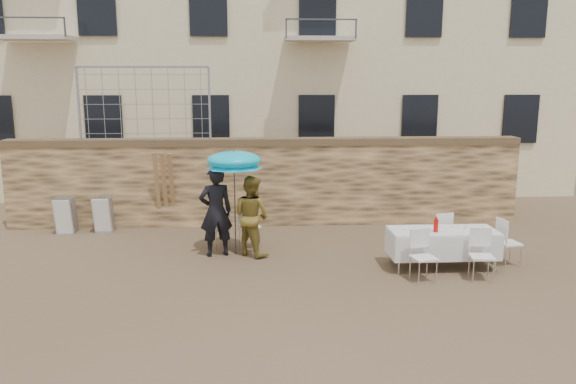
{
  "coord_description": "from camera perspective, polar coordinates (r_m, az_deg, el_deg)",
  "views": [
    {
      "loc": [
        -0.25,
        -9.21,
        3.67
      ],
      "look_at": [
        0.4,
        2.2,
        1.4
      ],
      "focal_mm": 35.0,
      "sensor_mm": 36.0,
      "label": 1
    }
  ],
  "objects": [
    {
      "name": "couple_chair_left",
      "position": [
        12.57,
        -7.12,
        -3.55
      ],
      "size": [
        0.68,
        0.68,
        0.96
      ],
      "primitive_type": null,
      "rotation": [
        0.0,
        0.0,
        3.84
      ],
      "color": "white",
      "rests_on": "ground"
    },
    {
      "name": "banquet_table",
      "position": [
        11.54,
        15.47,
        -3.94
      ],
      "size": [
        2.1,
        0.85,
        0.78
      ],
      "color": "silver",
      "rests_on": "ground"
    },
    {
      "name": "chair_stack_left",
      "position": [
        14.9,
        -21.43,
        -2.0
      ],
      "size": [
        0.46,
        0.55,
        0.92
      ],
      "primitive_type": null,
      "color": "white",
      "rests_on": "ground"
    },
    {
      "name": "umbrella",
      "position": [
        11.81,
        -5.5,
        2.94
      ],
      "size": [
        1.19,
        1.19,
        2.09
      ],
      "color": "#3F3F44",
      "rests_on": "ground"
    },
    {
      "name": "stone_wall",
      "position": [
        14.44,
        -2.22,
        0.98
      ],
      "size": [
        13.0,
        0.5,
        2.2
      ],
      "primitive_type": "cube",
      "color": "#94724A",
      "rests_on": "ground"
    },
    {
      "name": "wood_planks",
      "position": [
        14.27,
        -11.92,
        0.2
      ],
      "size": [
        0.7,
        0.2,
        2.0
      ],
      "primitive_type": null,
      "color": "#A37749",
      "rests_on": "ground"
    },
    {
      "name": "ground",
      "position": [
        9.92,
        -1.61,
        -10.49
      ],
      "size": [
        80.0,
        80.0,
        0.0
      ],
      "primitive_type": "plane",
      "color": "brown",
      "rests_on": "ground"
    },
    {
      "name": "soda_bottle",
      "position": [
        11.3,
        14.8,
        -3.31
      ],
      "size": [
        0.09,
        0.09,
        0.26
      ],
      "primitive_type": "cylinder",
      "color": "red",
      "rests_on": "banquet_table"
    },
    {
      "name": "man_suit",
      "position": [
        11.93,
        -7.34,
        -1.98
      ],
      "size": [
        0.8,
        0.63,
        1.92
      ],
      "primitive_type": "imported",
      "rotation": [
        0.0,
        0.0,
        3.4
      ],
      "color": "black",
      "rests_on": "ground"
    },
    {
      "name": "table_chair_back",
      "position": [
        12.4,
        15.12,
        -4.07
      ],
      "size": [
        0.57,
        0.57,
        0.96
      ],
      "primitive_type": null,
      "rotation": [
        0.0,
        0.0,
        3.35
      ],
      "color": "white",
      "rests_on": "ground"
    },
    {
      "name": "chain_link_fence",
      "position": [
        14.48,
        -14.37,
        8.63
      ],
      "size": [
        3.2,
        0.06,
        1.8
      ],
      "primitive_type": null,
      "color": "gray",
      "rests_on": "stone_wall"
    },
    {
      "name": "woman_dress",
      "position": [
        11.92,
        -3.73,
        -2.42
      ],
      "size": [
        1.06,
        1.04,
        1.72
      ],
      "primitive_type": "imported",
      "rotation": [
        0.0,
        0.0,
        2.43
      ],
      "color": "#A68932",
      "rests_on": "ground"
    },
    {
      "name": "table_chair_front_right",
      "position": [
        11.11,
        19.09,
        -6.09
      ],
      "size": [
        0.54,
        0.54,
        0.96
      ],
      "primitive_type": null,
      "rotation": [
        0.0,
        0.0,
        -0.13
      ],
      "color": "white",
      "rests_on": "ground"
    },
    {
      "name": "table_chair_side",
      "position": [
        12.21,
        21.52,
        -4.71
      ],
      "size": [
        0.55,
        0.55,
        0.96
      ],
      "primitive_type": null,
      "rotation": [
        0.0,
        0.0,
        1.72
      ],
      "color": "white",
      "rests_on": "ground"
    },
    {
      "name": "table_chair_front_left",
      "position": [
        10.74,
        13.63,
        -6.37
      ],
      "size": [
        0.58,
        0.58,
        0.96
      ],
      "primitive_type": null,
      "rotation": [
        0.0,
        0.0,
        0.23
      ],
      "color": "white",
      "rests_on": "ground"
    },
    {
      "name": "couple_chair_right",
      "position": [
        12.55,
        -3.92,
        -3.52
      ],
      "size": [
        0.61,
        0.61,
        0.96
      ],
      "primitive_type": null,
      "rotation": [
        0.0,
        0.0,
        2.8
      ],
      "color": "white",
      "rests_on": "ground"
    },
    {
      "name": "chair_stack_right",
      "position": [
        14.64,
        -18.08,
        -2.0
      ],
      "size": [
        0.46,
        0.47,
        0.92
      ],
      "primitive_type": null,
      "color": "white",
      "rests_on": "ground"
    }
  ]
}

